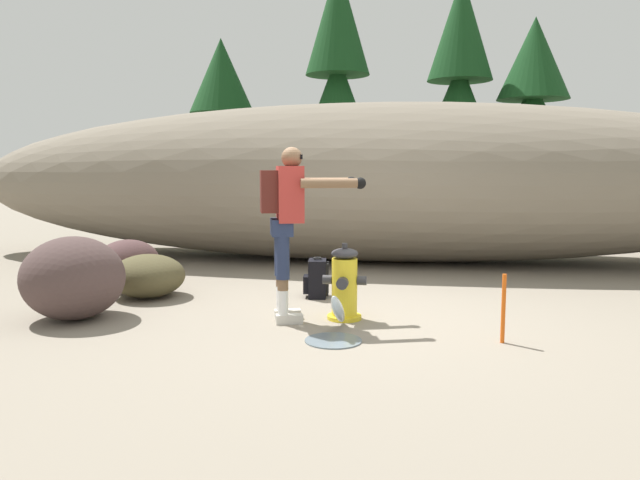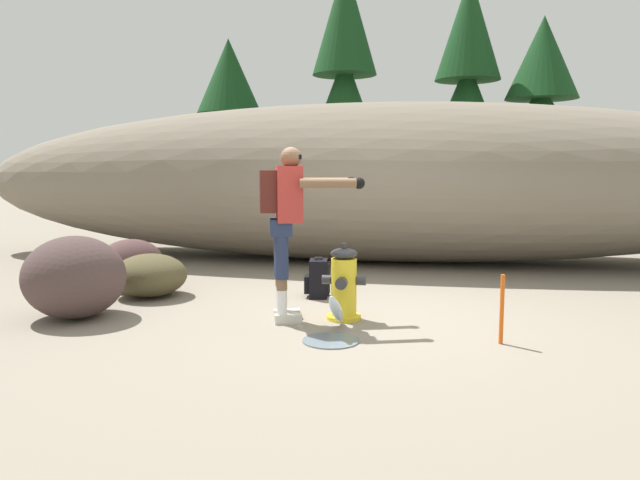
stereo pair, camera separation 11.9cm
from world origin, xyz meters
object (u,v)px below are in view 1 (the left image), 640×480
spare_backpack (317,279)px  boulder_small (127,264)px  boulder_mid (148,276)px  survey_stake (503,309)px  fire_hydrant (344,285)px  boulder_large (73,278)px  utility_worker (289,211)px

spare_backpack → boulder_small: 2.44m
boulder_mid → survey_stake: size_ratio=1.42×
fire_hydrant → boulder_large: size_ratio=0.76×
fire_hydrant → utility_worker: size_ratio=0.45×
utility_worker → boulder_mid: utility_worker is taller
boulder_large → boulder_mid: (0.27, 1.07, -0.16)m
boulder_mid → spare_backpack: bearing=9.0°
utility_worker → boulder_mid: size_ratio=1.98×
utility_worker → survey_stake: (1.96, -0.43, -0.78)m
fire_hydrant → utility_worker: (-0.52, -0.16, 0.73)m
utility_worker → boulder_small: bearing=133.8°
spare_backpack → boulder_mid: 1.96m
boulder_mid → boulder_small: size_ratio=1.00×
survey_stake → boulder_large: bearing=177.8°
utility_worker → spare_backpack: (0.08, 1.11, -0.86)m
fire_hydrant → boulder_small: 3.08m
boulder_mid → boulder_small: bearing=136.1°
spare_backpack → boulder_large: size_ratio=0.47×
boulder_large → survey_stake: (4.09, -0.16, -0.11)m
fire_hydrant → boulder_large: (-2.65, -0.43, 0.07)m
fire_hydrant → boulder_small: bearing=158.7°
utility_worker → survey_stake: bearing=-29.9°
boulder_small → boulder_mid: bearing=-43.9°
boulder_large → boulder_mid: 1.12m
boulder_small → survey_stake: bearing=-21.6°
utility_worker → spare_backpack: size_ratio=3.60×
fire_hydrant → spare_backpack: fire_hydrant is taller
fire_hydrant → survey_stake: fire_hydrant is taller
boulder_small → survey_stake: boulder_small is taller
fire_hydrant → utility_worker: bearing=-162.8°
fire_hydrant → boulder_large: boulder_large is taller
spare_backpack → survey_stake: survey_stake is taller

